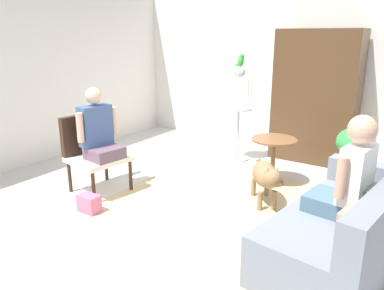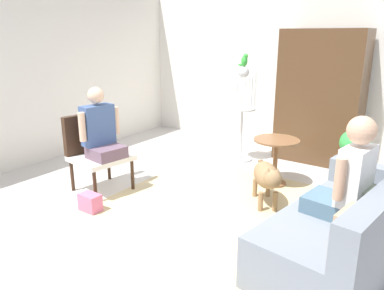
# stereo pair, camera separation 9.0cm
# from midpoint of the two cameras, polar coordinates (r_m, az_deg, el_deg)

# --- Properties ---
(ground_plane) EXTENTS (7.55, 7.55, 0.00)m
(ground_plane) POSITION_cam_midpoint_polar(r_m,az_deg,el_deg) (4.24, 4.27, -9.90)
(ground_plane) COLOR beige
(back_wall) EXTENTS (6.89, 0.12, 2.69)m
(back_wall) POSITION_cam_midpoint_polar(r_m,az_deg,el_deg) (6.36, 17.18, 10.95)
(back_wall) COLOR silver
(back_wall) RESTS_ON ground
(left_wall) EXTENTS (0.12, 5.96, 2.69)m
(left_wall) POSITION_cam_midpoint_polar(r_m,az_deg,el_deg) (6.25, -20.78, 10.54)
(left_wall) COLOR silver
(left_wall) RESTS_ON ground
(area_rug) EXTENTS (3.04, 2.53, 0.01)m
(area_rug) POSITION_cam_midpoint_polar(r_m,az_deg,el_deg) (4.18, 6.78, -10.32)
(area_rug) COLOR #C6B284
(area_rug) RESTS_ON ground
(couch) EXTENTS (1.07, 1.82, 0.80)m
(couch) POSITION_cam_midpoint_polar(r_m,az_deg,el_deg) (3.48, 21.91, -11.89)
(couch) COLOR slate
(couch) RESTS_ON ground
(armchair) EXTENTS (0.70, 0.72, 0.94)m
(armchair) POSITION_cam_midpoint_polar(r_m,az_deg,el_deg) (4.80, -15.44, -0.34)
(armchair) COLOR #382316
(armchair) RESTS_ON ground
(person_on_couch) EXTENTS (0.50, 0.52, 0.85)m
(person_on_couch) POSITION_cam_midpoint_polar(r_m,az_deg,el_deg) (3.27, 22.06, -4.38)
(person_on_couch) COLOR slate
(person_on_armchair) EXTENTS (0.47, 0.54, 0.84)m
(person_on_armchair) POSITION_cam_midpoint_polar(r_m,az_deg,el_deg) (4.61, -14.62, 2.18)
(person_on_armchair) COLOR #674E5F
(round_end_table) EXTENTS (0.58, 0.58, 0.61)m
(round_end_table) POSITION_cam_midpoint_polar(r_m,az_deg,el_deg) (4.91, 11.76, -1.12)
(round_end_table) COLOR brown
(round_end_table) RESTS_ON ground
(dog) EXTENTS (0.57, 0.75, 0.56)m
(dog) POSITION_cam_midpoint_polar(r_m,az_deg,el_deg) (4.30, 10.52, -4.60)
(dog) COLOR olive
(dog) RESTS_ON ground
(bird_cage_stand) EXTENTS (0.41, 0.41, 1.43)m
(bird_cage_stand) POSITION_cam_midpoint_polar(r_m,az_deg,el_deg) (5.73, 6.64, 4.84)
(bird_cage_stand) COLOR silver
(bird_cage_stand) RESTS_ON ground
(parrot) EXTENTS (0.17, 0.10, 0.19)m
(parrot) POSITION_cam_midpoint_polar(r_m,az_deg,el_deg) (5.62, 6.97, 12.67)
(parrot) COLOR green
(parrot) RESTS_ON bird_cage_stand
(potted_plant) EXTENTS (0.38, 0.38, 0.75)m
(potted_plant) POSITION_cam_midpoint_polar(r_m,az_deg,el_deg) (5.15, 22.47, -1.30)
(potted_plant) COLOR #4C5156
(potted_plant) RESTS_ON ground
(armoire_cabinet) EXTENTS (1.19, 0.56, 1.96)m
(armoire_cabinet) POSITION_cam_midpoint_polar(r_m,az_deg,el_deg) (5.94, 17.91, 6.97)
(armoire_cabinet) COLOR #4C331E
(armoire_cabinet) RESTS_ON ground
(handbag) EXTENTS (0.24, 0.15, 0.20)m
(handbag) POSITION_cam_midpoint_polar(r_m,az_deg,el_deg) (4.32, -15.96, -8.56)
(handbag) COLOR #D8668C
(handbag) RESTS_ON ground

